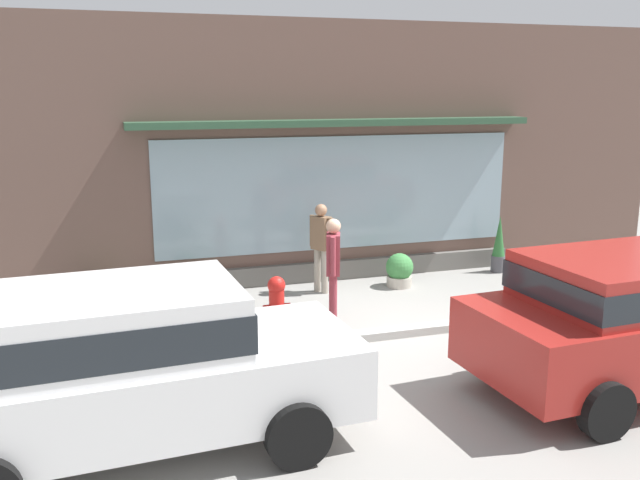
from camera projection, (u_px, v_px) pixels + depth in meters
name	position (u px, v px, depth m)	size (l,w,h in m)	color
ground_plane	(400.00, 330.00, 10.28)	(60.00, 60.00, 0.00)	gray
curb_strip	(406.00, 331.00, 10.08)	(14.00, 0.24, 0.12)	#B2B2AD
storefront	(333.00, 155.00, 12.74)	(14.00, 0.81, 4.74)	brown
fire_hydrant	(277.00, 304.00, 10.16)	(0.41, 0.38, 0.84)	red
pedestrian_with_handbag	(333.00, 264.00, 10.30)	(0.36, 0.66, 1.66)	#8E333D
pedestrian_passerby	(321.00, 241.00, 12.01)	(0.34, 0.43, 1.58)	#9E9384
parked_car_white	(127.00, 361.00, 6.68)	(4.48, 2.11, 1.69)	white
parked_car_red	(632.00, 314.00, 8.15)	(4.12, 2.20, 1.64)	maroon
potted_plant_low_front	(194.00, 286.00, 11.58)	(0.44, 0.44, 0.58)	#B7B2A3
potted_plant_window_right	(399.00, 270.00, 12.50)	(0.50, 0.50, 0.62)	#B7B2A3
potted_plant_by_entrance	(499.00, 245.00, 13.44)	(0.27, 0.27, 1.12)	#4C4C51
potted_plant_corner_tall	(96.00, 288.00, 11.31)	(0.39, 0.39, 0.58)	#9E6042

